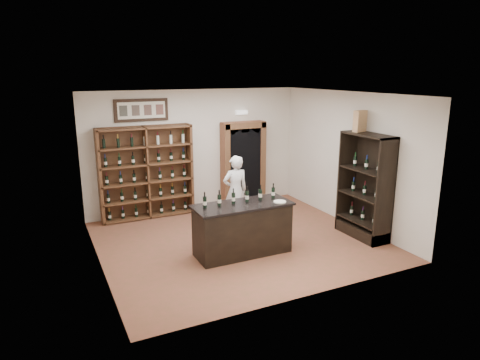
% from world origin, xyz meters
% --- Properties ---
extents(floor, '(5.50, 5.50, 0.00)m').
position_xyz_m(floor, '(0.00, 0.00, 0.00)').
color(floor, brown).
rests_on(floor, ground).
extents(ceiling, '(5.50, 5.50, 0.00)m').
position_xyz_m(ceiling, '(0.00, 0.00, 3.00)').
color(ceiling, white).
rests_on(ceiling, wall_back).
extents(wall_back, '(5.50, 0.04, 3.00)m').
position_xyz_m(wall_back, '(0.00, 2.50, 1.50)').
color(wall_back, silver).
rests_on(wall_back, ground).
extents(wall_left, '(0.04, 5.00, 3.00)m').
position_xyz_m(wall_left, '(-2.75, 0.00, 1.50)').
color(wall_left, silver).
rests_on(wall_left, ground).
extents(wall_right, '(0.04, 5.00, 3.00)m').
position_xyz_m(wall_right, '(2.75, 0.00, 1.50)').
color(wall_right, silver).
rests_on(wall_right, ground).
extents(wine_shelf, '(2.20, 0.38, 2.20)m').
position_xyz_m(wine_shelf, '(-1.30, 2.33, 1.10)').
color(wine_shelf, '#55371D').
rests_on(wine_shelf, ground).
extents(framed_picture, '(1.25, 0.04, 0.52)m').
position_xyz_m(framed_picture, '(-1.30, 2.47, 2.55)').
color(framed_picture, black).
rests_on(framed_picture, wall_back).
extents(arched_doorway, '(1.17, 0.35, 2.17)m').
position_xyz_m(arched_doorway, '(1.25, 2.33, 1.14)').
color(arched_doorway, black).
rests_on(arched_doorway, ground).
extents(emergency_light, '(0.30, 0.10, 0.10)m').
position_xyz_m(emergency_light, '(1.25, 2.42, 2.40)').
color(emergency_light, white).
rests_on(emergency_light, wall_back).
extents(tasting_counter, '(1.88, 0.78, 1.00)m').
position_xyz_m(tasting_counter, '(-0.20, -0.60, 0.49)').
color(tasting_counter, black).
rests_on(tasting_counter, ground).
extents(counter_bottle_0, '(0.07, 0.07, 0.30)m').
position_xyz_m(counter_bottle_0, '(-0.92, -0.50, 1.11)').
color(counter_bottle_0, black).
rests_on(counter_bottle_0, tasting_counter).
extents(counter_bottle_1, '(0.07, 0.07, 0.30)m').
position_xyz_m(counter_bottle_1, '(-0.63, -0.50, 1.11)').
color(counter_bottle_1, black).
rests_on(counter_bottle_1, tasting_counter).
extents(counter_bottle_2, '(0.07, 0.07, 0.30)m').
position_xyz_m(counter_bottle_2, '(-0.34, -0.50, 1.11)').
color(counter_bottle_2, black).
rests_on(counter_bottle_2, tasting_counter).
extents(counter_bottle_3, '(0.07, 0.07, 0.30)m').
position_xyz_m(counter_bottle_3, '(-0.06, -0.50, 1.11)').
color(counter_bottle_3, black).
rests_on(counter_bottle_3, tasting_counter).
extents(counter_bottle_4, '(0.07, 0.07, 0.30)m').
position_xyz_m(counter_bottle_4, '(0.23, -0.50, 1.11)').
color(counter_bottle_4, black).
rests_on(counter_bottle_4, tasting_counter).
extents(counter_bottle_5, '(0.07, 0.07, 0.30)m').
position_xyz_m(counter_bottle_5, '(0.52, -0.50, 1.11)').
color(counter_bottle_5, black).
rests_on(counter_bottle_5, tasting_counter).
extents(side_cabinet, '(0.48, 1.20, 2.20)m').
position_xyz_m(side_cabinet, '(2.52, -0.90, 0.75)').
color(side_cabinet, black).
rests_on(side_cabinet, ground).
extents(shopkeeper, '(0.60, 0.40, 1.62)m').
position_xyz_m(shopkeeper, '(0.36, 0.90, 0.81)').
color(shopkeeper, white).
rests_on(shopkeeper, ground).
extents(plate, '(0.24, 0.24, 0.02)m').
position_xyz_m(plate, '(0.49, -0.81, 1.01)').
color(plate, silver).
rests_on(plate, tasting_counter).
extents(wine_crate, '(0.33, 0.20, 0.44)m').
position_xyz_m(wine_crate, '(2.51, -0.59, 2.42)').
color(wine_crate, tan).
rests_on(wine_crate, side_cabinet).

